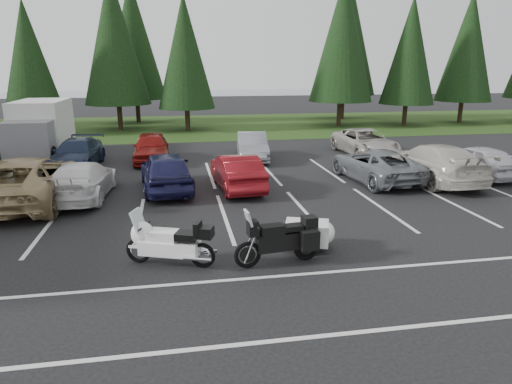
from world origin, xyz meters
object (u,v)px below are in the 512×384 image
object	(u,v)px
box_truck	(38,130)
car_near_2	(28,180)
car_near_4	(166,171)
adventure_motorcycle	(278,236)
car_near_5	(237,172)
cargo_trailer	(307,235)
car_far_4	(365,142)
car_near_8	(478,161)
car_near_7	(433,163)
car_far_1	(77,154)
car_far_3	(252,146)
car_near_3	(82,180)
car_near_6	(375,165)
touring_motorcycle	(169,238)
car_far_2	(151,147)

from	to	relation	value
box_truck	car_near_2	world-z (taller)	box_truck
car_near_4	adventure_motorcycle	size ratio (longest dim) A/B	1.86
car_near_5	adventure_motorcycle	xyz separation A→B (m)	(0.03, -7.21, 0.05)
cargo_trailer	adventure_motorcycle	size ratio (longest dim) A/B	0.67
car_far_4	cargo_trailer	xyz separation A→B (m)	(-6.83, -12.22, -0.31)
car_near_8	car_near_2	bearing A→B (deg)	-0.73
car_near_7	car_far_1	world-z (taller)	car_near_7
car_near_4	car_far_3	size ratio (longest dim) A/B	1.09
car_near_3	adventure_motorcycle	size ratio (longest dim) A/B	1.91
car_near_4	box_truck	bearing A→B (deg)	-55.56
car_far_3	adventure_motorcycle	bearing A→B (deg)	-91.26
car_near_4	car_near_5	world-z (taller)	car_near_4
cargo_trailer	car_near_6	bearing A→B (deg)	72.14
car_far_3	car_far_4	world-z (taller)	car_far_4
car_near_6	touring_motorcycle	bearing A→B (deg)	34.29
car_near_7	car_far_2	distance (m)	13.32
car_near_6	car_near_2	bearing A→B (deg)	-1.69
car_far_3	cargo_trailer	world-z (taller)	car_far_3
car_near_5	car_far_1	world-z (taller)	car_near_5
car_near_2	adventure_motorcycle	distance (m)	9.98
car_near_5	car_far_3	distance (m)	5.80
car_near_8	car_far_3	world-z (taller)	car_near_8
car_near_7	car_near_8	distance (m)	2.43
car_near_4	car_near_3	bearing A→B (deg)	4.97
car_near_4	car_near_5	distance (m)	2.73
car_near_8	car_far_4	size ratio (longest dim) A/B	0.83
car_near_6	touring_motorcycle	world-z (taller)	touring_motorcycle
car_near_7	cargo_trailer	xyz separation A→B (m)	(-7.27, -6.21, -0.41)
car_near_2	car_near_4	distance (m)	4.85
car_near_2	car_near_8	xyz separation A→B (m)	(18.14, 0.89, -0.13)
car_near_4	car_far_1	xyz separation A→B (m)	(-4.23, 4.88, -0.10)
car_near_4	car_far_4	bearing A→B (deg)	-158.02
touring_motorcycle	adventure_motorcycle	xyz separation A→B (m)	(2.59, -0.39, 0.05)
car_near_7	adventure_motorcycle	distance (m)	10.82
car_near_5	adventure_motorcycle	distance (m)	7.21
car_near_4	car_far_2	world-z (taller)	car_near_4
car_far_3	cargo_trailer	bearing A→B (deg)	-87.14
car_near_2	car_far_2	world-z (taller)	car_near_2
car_near_3	car_far_2	size ratio (longest dim) A/B	1.09
car_near_5	car_far_3	bearing A→B (deg)	-110.29
car_near_4	car_far_1	world-z (taller)	car_near_4
car_near_6	car_far_4	world-z (taller)	car_far_4
car_near_6	car_near_8	xyz separation A→B (m)	(4.74, -0.04, 0.02)
car_near_2	car_near_6	xyz separation A→B (m)	(13.40, 0.93, -0.15)
car_far_3	car_near_5	bearing A→B (deg)	-100.03
car_near_2	touring_motorcycle	distance (m)	7.89
box_truck	car_near_6	size ratio (longest dim) A/B	1.15
car_far_1	cargo_trailer	xyz separation A→B (m)	(7.94, -11.55, -0.29)
box_truck	adventure_motorcycle	distance (m)	17.98
car_near_8	car_near_6	bearing A→B (deg)	-4.06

